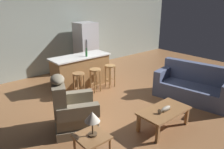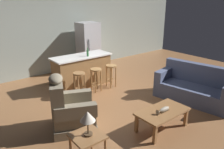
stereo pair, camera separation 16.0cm
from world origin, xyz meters
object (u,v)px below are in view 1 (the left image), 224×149
Objects in this scene: fish_figurine at (165,109)px; bar_stool_middle at (95,76)px; end_table at (92,141)px; bottle_tall_green at (86,53)px; table_lamp at (92,118)px; refrigerator at (86,47)px; bar_stool_right at (110,72)px; kitchen_island at (81,71)px; bar_stool_left at (79,80)px; coffee_table at (164,112)px; recliner_near_lamp at (71,111)px; couch at (194,87)px.

fish_figurine is 0.50× the size of bar_stool_middle.
bottle_tall_green is (1.84, 2.84, 0.58)m from end_table.
table_lamp is 0.23× the size of refrigerator.
fish_figurine is 2.56m from bar_stool_right.
bar_stool_right is at bearing -101.83° from refrigerator.
kitchen_island reaches higher than bar_stool_middle.
bar_stool_left is at bearing 180.00° from bar_stool_right.
kitchen_island reaches higher than coffee_table.
recliner_near_lamp is 0.68× the size of refrigerator.
bar_stool_middle is at bearing 52.76° from end_table.
recliner_near_lamp is 4.72× the size of bottle_tall_green.
kitchen_island is at bearing 90.40° from coffee_table.
coffee_table is 1.62× the size of bar_stool_right.
bar_stool_left is 1.10m from bar_stool_right.
bar_stool_left is 1.00× the size of bar_stool_right.
coffee_table is 1.89m from recliner_near_lamp.
kitchen_island is (-1.76, 2.73, 0.14)m from couch.
refrigerator is (2.45, 3.08, 0.46)m from recliner_near_lamp.
kitchen_island reaches higher than bar_stool_left.
refrigerator is (0.93, 1.83, 0.41)m from bar_stool_middle.
fish_figurine is 3.00m from bottle_tall_green.
recliner_near_lamp is 1.24m from table_lamp.
bar_stool_left is (-0.46, 2.48, 0.01)m from fish_figurine.
refrigerator reaches higher than coffee_table.
table_lamp is (-0.27, -1.13, 0.45)m from recliner_near_lamp.
bar_stool_left is 2.39m from refrigerator.
bottle_tall_green is (-0.90, -1.37, 0.17)m from refrigerator.
table_lamp is at bearing -119.61° from kitchen_island.
bottle_tall_green is at bearing 71.71° from recliner_near_lamp.
kitchen_island is 0.79m from bar_stool_left.
bar_stool_right is 2.68× the size of bottle_tall_green.
fish_figurine is 0.50× the size of bar_stool_left.
bar_stool_left is (-2.23, 2.10, 0.13)m from couch.
bottle_tall_green is (0.09, 2.90, 0.68)m from coffee_table.
fish_figurine is 1.89m from recliner_near_lamp.
refrigerator reaches higher than recliner_near_lamp.
coffee_table is 0.61× the size of kitchen_island.
bar_stool_middle is at bearing 88.67° from coffee_table.
bar_stool_middle reaches higher than coffee_table.
refrigerator is at bearing 75.41° from recliner_near_lamp.
table_lamp is at bearing -122.90° from refrigerator.
couch is 1.68× the size of recliner_near_lamp.
bottle_tall_green is at bearing -123.32° from refrigerator.
couch is 3.50m from end_table.
end_table is 3.35m from bar_stool_right.
couch is at bearing 4.61° from table_lamp.
couch is (1.74, 0.35, -0.02)m from coffee_table.
refrigerator is at bearing 76.95° from coffee_table.
bar_stool_middle is (0.06, 2.45, 0.11)m from coffee_table.
coffee_table is 3.08m from kitchen_island.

